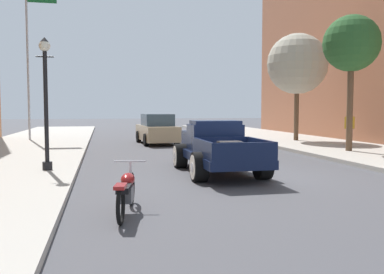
{
  "coord_description": "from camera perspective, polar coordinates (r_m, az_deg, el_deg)",
  "views": [
    {
      "loc": [
        -3.75,
        -11.34,
        1.95
      ],
      "look_at": [
        -0.83,
        2.13,
        1.0
      ],
      "focal_mm": 38.81,
      "sensor_mm": 36.0,
      "label": 1
    }
  ],
  "objects": [
    {
      "name": "pedestrian_sidewalk_right",
      "position": [
        21.09,
        20.82,
        1.33
      ],
      "size": [
        0.53,
        0.22,
        1.65
      ],
      "color": "#232847",
      "rests_on": "sidewalk_right"
    },
    {
      "name": "hotrod_truck_navy",
      "position": [
        12.73,
        3.26,
        -1.45
      ],
      "size": [
        2.21,
        4.95,
        1.58
      ],
      "color": "#0F1938",
      "rests_on": "ground"
    },
    {
      "name": "motorcycle_parked",
      "position": [
        7.78,
        -9.01,
        -7.27
      ],
      "size": [
        0.67,
        2.1,
        0.93
      ],
      "color": "black",
      "rests_on": "ground"
    },
    {
      "name": "ground_plane",
      "position": [
        12.1,
        6.03,
        -5.35
      ],
      "size": [
        140.0,
        140.0,
        0.0
      ],
      "primitive_type": "plane",
      "color": "#47474C"
    },
    {
      "name": "flagpole",
      "position": [
        26.06,
        -21.19,
        12.1
      ],
      "size": [
        1.74,
        0.16,
        9.16
      ],
      "color": "#B2B2B7",
      "rests_on": "sidewalk_left"
    },
    {
      "name": "street_lamp_near",
      "position": [
        12.81,
        -19.46,
        5.67
      ],
      "size": [
        0.5,
        0.32,
        3.85
      ],
      "color": "black",
      "rests_on": "sidewalk_left"
    },
    {
      "name": "street_tree_nearest",
      "position": [
        19.05,
        21.07,
        11.78
      ],
      "size": [
        2.36,
        2.36,
        5.72
      ],
      "color": "brown",
      "rests_on": "sidewalk_right"
    },
    {
      "name": "street_tree_second",
      "position": [
        24.37,
        14.26,
        9.69
      ],
      "size": [
        3.38,
        3.38,
        6.0
      ],
      "color": "brown",
      "rests_on": "sidewalk_right"
    },
    {
      "name": "car_background_tan",
      "position": [
        22.94,
        -4.83,
        0.97
      ],
      "size": [
        2.08,
        4.4,
        1.65
      ],
      "color": "tan",
      "rests_on": "ground"
    }
  ]
}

